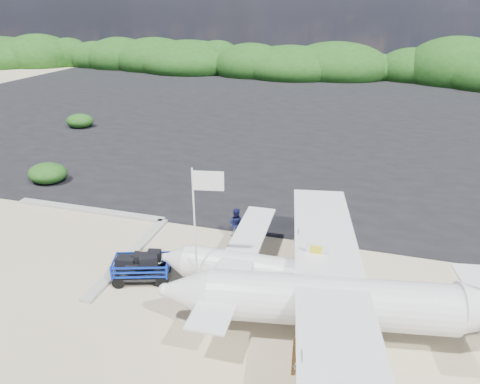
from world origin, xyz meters
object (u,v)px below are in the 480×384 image
object	(u,v)px
flagpole	(198,299)
crew_b	(236,223)
crew_a	(248,225)
aircraft_large	(412,132)
signboard	(319,377)
aircraft_small	(226,97)
baggage_cart	(143,280)

from	to	relation	value
flagpole	crew_b	size ratio (longest dim) A/B	3.43
crew_a	aircraft_large	size ratio (longest dim) A/B	0.10
crew_a	crew_b	bearing A→B (deg)	-3.17
signboard	aircraft_small	bearing A→B (deg)	104.38
signboard	aircraft_large	distance (m)	30.29
aircraft_small	flagpole	bearing A→B (deg)	104.59
crew_a	aircraft_small	world-z (taller)	crew_a
baggage_cart	crew_a	size ratio (longest dim) A/B	1.58
flagpole	signboard	bearing A→B (deg)	-27.34
crew_a	aircraft_large	world-z (taller)	aircraft_large
crew_b	signboard	bearing A→B (deg)	127.12
baggage_cart	signboard	bearing A→B (deg)	-39.64
baggage_cart	aircraft_small	xyz separation A→B (m)	(-8.24, 37.01, 0.00)
baggage_cart	signboard	xyz separation A→B (m)	(7.65, -3.08, 0.00)
aircraft_small	signboard	bearing A→B (deg)	110.00
crew_a	aircraft_small	bearing A→B (deg)	-79.53
flagpole	crew_a	world-z (taller)	flagpole
signboard	aircraft_small	distance (m)	43.12
baggage_cart	aircraft_large	bearing A→B (deg)	47.12
signboard	crew_a	bearing A→B (deg)	112.34
aircraft_small	aircraft_large	bearing A→B (deg)	152.28
flagpole	crew_a	distance (m)	5.13
signboard	aircraft_large	xyz separation A→B (m)	(4.93, 29.88, 0.00)
aircraft_large	baggage_cart	bearing A→B (deg)	55.20
signboard	crew_b	xyz separation A→B (m)	(-4.91, 7.54, 0.80)
baggage_cart	aircraft_small	bearing A→B (deg)	84.82
signboard	aircraft_small	xyz separation A→B (m)	(-15.90, 40.09, 0.00)
signboard	crew_b	distance (m)	9.03
aircraft_large	aircraft_small	bearing A→B (deg)	-35.75
crew_b	aircraft_small	world-z (taller)	crew_b
baggage_cart	signboard	world-z (taller)	signboard
crew_b	aircraft_small	distance (m)	34.36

